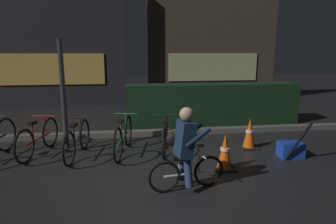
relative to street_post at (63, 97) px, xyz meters
The scene contains 15 objects.
ground_plane 2.44m from the street_post, 33.61° to the right, with size 40.00×40.00×0.00m, color black.
sidewalk_curb 2.32m from the street_post, 28.98° to the left, with size 12.00×0.24×0.12m, color #56544F.
hedge_row 4.11m from the street_post, 27.79° to the left, with size 4.80×0.70×1.14m, color black.
storefront_left 5.63m from the street_post, 104.95° to the left, with size 5.26×0.54×4.86m.
storefront_right 7.69m from the street_post, 51.78° to the left, with size 5.25×0.54×4.16m.
street_post is the anchor object (origin of this frame).
parked_bike_left_mid 0.95m from the street_post, behind, with size 0.50×1.57×0.74m.
parked_bike_center_left 0.90m from the street_post, 50.13° to the right, with size 0.46×1.57×0.73m.
parked_bike_center_right 1.41m from the street_post, 12.46° to the right, with size 0.46×1.65×0.77m.
parked_bike_right_mid 2.16m from the street_post, ahead, with size 0.46×1.54×0.72m.
traffic_cone_near 3.29m from the street_post, 24.10° to the right, with size 0.36×0.36×0.63m.
traffic_cone_far 3.89m from the street_post, ahead, with size 0.36×0.36×0.64m.
blue_crate 4.56m from the street_post, 11.65° to the right, with size 0.44×0.32×0.30m, color #193DB7.
cyclist 2.89m from the street_post, 43.26° to the right, with size 1.18×0.50×1.25m.
closed_umbrella 4.57m from the street_post, 14.79° to the right, with size 0.05×0.05×0.85m, color black.
Camera 1 is at (-0.52, -4.75, 2.01)m, focal length 31.33 mm.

